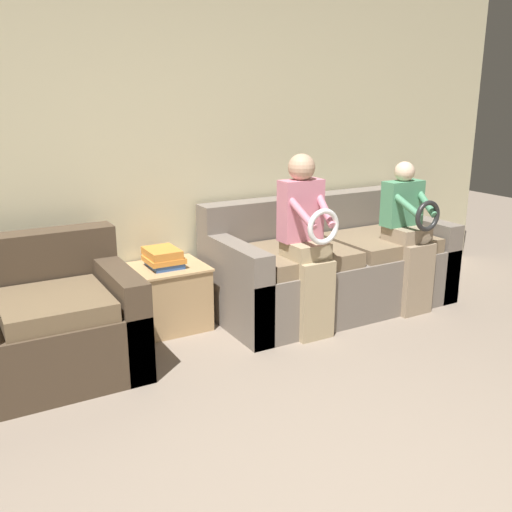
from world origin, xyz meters
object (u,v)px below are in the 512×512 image
at_px(couch_main, 329,267).
at_px(child_right_seated, 409,232).
at_px(side_shelf, 164,297).
at_px(book_stack, 163,258).
at_px(child_left_seated, 307,238).

height_order(couch_main, child_right_seated, child_right_seated).
distance_m(side_shelf, book_stack, 0.29).
bearing_deg(child_right_seated, couch_main, 141.59).
height_order(child_left_seated, child_right_seated, child_left_seated).
bearing_deg(side_shelf, child_left_seated, -34.13).
bearing_deg(couch_main, child_left_seated, -142.40).
bearing_deg(child_right_seated, book_stack, 161.99).
xyz_separation_m(couch_main, child_left_seated, (-0.47, -0.37, 0.39)).
xyz_separation_m(child_right_seated, book_stack, (-1.79, 0.58, -0.10)).
relative_size(couch_main, book_stack, 6.76).
relative_size(couch_main, side_shelf, 3.17).
bearing_deg(couch_main, book_stack, 171.11).
bearing_deg(book_stack, child_right_seated, -18.01).
bearing_deg(couch_main, child_right_seated, -38.41).
distance_m(couch_main, book_stack, 1.35).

